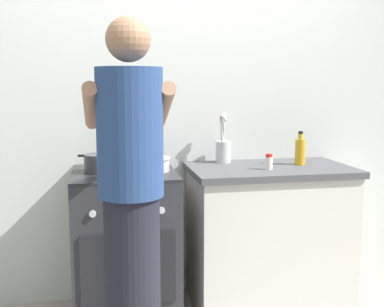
{
  "coord_description": "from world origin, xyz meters",
  "views": [
    {
      "loc": [
        -0.48,
        -2.58,
        1.4
      ],
      "look_at": [
        0.05,
        0.12,
        1.0
      ],
      "focal_mm": 44.0,
      "sensor_mm": 36.0,
      "label": 1
    }
  ],
  "objects": [
    {
      "name": "utensil_crock",
      "position": [
        0.3,
        0.35,
        1.0
      ],
      "size": [
        0.1,
        0.1,
        0.32
      ],
      "color": "silver",
      "rests_on": "countertop"
    },
    {
      "name": "mixing_bowl",
      "position": [
        -0.21,
        0.15,
        0.95
      ],
      "size": [
        0.27,
        0.27,
        0.08
      ],
      "color": "#B7B7BC",
      "rests_on": "stove_range"
    },
    {
      "name": "pot",
      "position": [
        -0.49,
        0.15,
        0.95
      ],
      "size": [
        0.24,
        0.17,
        0.11
      ],
      "color": "#38383D",
      "rests_on": "stove_range"
    },
    {
      "name": "countertop",
      "position": [
        0.55,
        0.15,
        0.45
      ],
      "size": [
        1.0,
        0.6,
        0.9
      ],
      "color": "silver",
      "rests_on": "ground"
    },
    {
      "name": "stove_range",
      "position": [
        -0.35,
        0.15,
        0.45
      ],
      "size": [
        0.6,
        0.62,
        0.9
      ],
      "color": "#2D2D33",
      "rests_on": "ground"
    },
    {
      "name": "oil_bottle",
      "position": [
        0.76,
        0.18,
        0.99
      ],
      "size": [
        0.07,
        0.07,
        0.21
      ],
      "color": "gold",
      "rests_on": "countertop"
    },
    {
      "name": "back_wall",
      "position": [
        0.2,
        0.5,
        1.25
      ],
      "size": [
        3.2,
        0.1,
        2.5
      ],
      "color": "silver",
      "rests_on": "ground"
    },
    {
      "name": "spice_bottle",
      "position": [
        0.5,
        0.05,
        0.95
      ],
      "size": [
        0.04,
        0.04,
        0.09
      ],
      "color": "silver",
      "rests_on": "countertop"
    },
    {
      "name": "person",
      "position": [
        -0.35,
        -0.46,
        0.86
      ],
      "size": [
        0.41,
        0.5,
        1.7
      ],
      "color": "black",
      "rests_on": "ground"
    }
  ]
}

